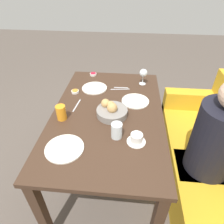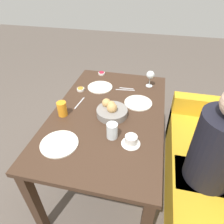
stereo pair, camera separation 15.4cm
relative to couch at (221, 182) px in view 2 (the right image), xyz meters
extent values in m
plane|color=#564C44|center=(-0.12, -0.96, -0.31)|extent=(10.00, 10.00, 0.00)
cube|color=#3D281C|center=(-0.12, -0.96, 0.44)|extent=(1.39, 0.87, 0.03)
cube|color=#3D281C|center=(-0.77, -1.35, 0.06)|extent=(0.06, 0.06, 0.73)
cube|color=#3D281C|center=(0.52, -1.35, 0.06)|extent=(0.06, 0.06, 0.73)
cube|color=#3D281C|center=(-0.77, -0.57, 0.06)|extent=(0.06, 0.06, 0.73)
cube|color=gold|center=(0.00, -0.05, -0.10)|extent=(1.70, 0.70, 0.41)
cube|color=gold|center=(-0.78, -0.05, 0.00)|extent=(0.14, 0.70, 0.61)
cube|color=#23232D|center=(0.05, -0.16, -0.10)|extent=(0.33, 0.45, 0.41)
cylinder|color=black|center=(0.05, -0.16, 0.39)|extent=(0.35, 0.35, 0.58)
cylinder|color=gray|center=(-0.09, -0.92, 0.49)|extent=(0.24, 0.24, 0.05)
sphere|color=tan|center=(-0.08, -0.92, 0.54)|extent=(0.08, 0.08, 0.08)
sphere|color=tan|center=(-0.12, -0.94, 0.53)|extent=(0.06, 0.06, 0.06)
sphere|color=tan|center=(-0.14, -0.98, 0.54)|extent=(0.07, 0.07, 0.07)
cylinder|color=silver|center=(-0.48, -1.13, 0.47)|extent=(0.23, 0.23, 0.01)
cylinder|color=silver|center=(0.29, -1.19, 0.47)|extent=(0.25, 0.25, 0.01)
cylinder|color=silver|center=(-0.30, -0.74, 0.47)|extent=(0.23, 0.23, 0.01)
cylinder|color=orange|center=(-0.01, -1.30, 0.52)|extent=(0.07, 0.07, 0.12)
cylinder|color=silver|center=(0.15, -0.87, 0.52)|extent=(0.08, 0.08, 0.11)
cylinder|color=silver|center=(-0.61, -0.68, 0.46)|extent=(0.06, 0.06, 0.00)
cylinder|color=silver|center=(-0.61, -0.68, 0.50)|extent=(0.01, 0.01, 0.07)
sphere|color=silver|center=(-0.61, -0.68, 0.58)|extent=(0.08, 0.08, 0.08)
cylinder|color=white|center=(0.19, -0.74, 0.46)|extent=(0.13, 0.13, 0.01)
cylinder|color=white|center=(0.19, -0.74, 0.50)|extent=(0.08, 0.08, 0.06)
cylinder|color=white|center=(-0.75, -1.19, 0.47)|extent=(0.07, 0.07, 0.02)
cylinder|color=#A3192D|center=(-0.75, -1.19, 0.48)|extent=(0.06, 0.06, 0.00)
cylinder|color=white|center=(-0.39, -1.29, 0.47)|extent=(0.07, 0.07, 0.02)
cylinder|color=#C67F28|center=(-0.39, -1.29, 0.48)|extent=(0.06, 0.06, 0.00)
cube|color=#B7B7BC|center=(-0.19, -1.23, 0.46)|extent=(0.18, 0.03, 0.00)
cube|color=#B7B7BC|center=(-0.49, -0.89, 0.46)|extent=(0.03, 0.18, 0.00)
cube|color=#B7B7BC|center=(-0.52, -0.88, 0.46)|extent=(0.02, 0.13, 0.00)
camera|label=1|loc=(1.14, -0.81, 1.43)|focal=32.00mm
camera|label=2|loc=(1.11, -0.65, 1.43)|focal=32.00mm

